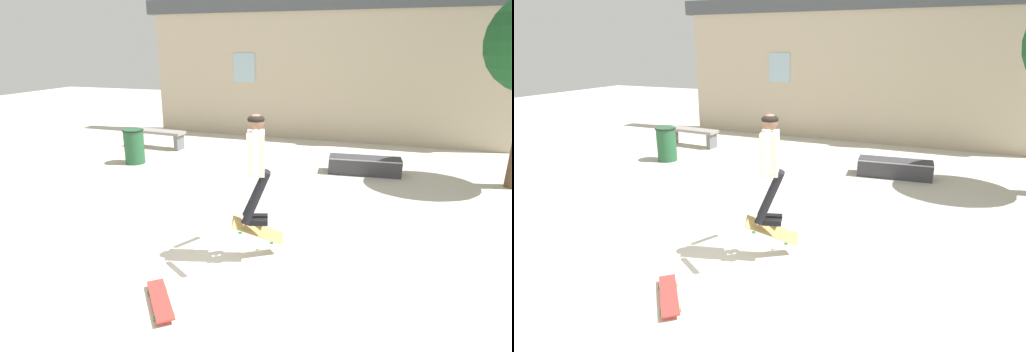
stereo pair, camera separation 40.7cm
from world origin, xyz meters
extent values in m
plane|color=beige|center=(0.00, 0.00, 0.00)|extent=(40.00, 40.00, 0.00)
cube|color=#B7A88E|center=(0.00, 8.46, 1.90)|extent=(10.92, 0.40, 3.80)
cube|color=#474C51|center=(0.00, 8.46, 4.01)|extent=(11.46, 0.52, 0.43)
cube|color=#99B7C6|center=(-2.39, 8.25, 2.17)|extent=(0.70, 0.02, 0.90)
cube|color=gray|center=(-4.24, 5.89, 0.47)|extent=(1.68, 0.55, 0.08)
cube|color=slate|center=(-4.94, 5.94, 0.22)|extent=(0.15, 0.38, 0.43)
cube|color=slate|center=(-3.54, 5.85, 0.22)|extent=(0.15, 0.38, 0.43)
cube|color=#38383D|center=(1.63, 5.15, 0.19)|extent=(1.65, 0.63, 0.39)
cube|color=#B7B7BC|center=(1.65, 4.89, 0.38)|extent=(1.61, 0.15, 0.02)
cylinder|color=#235633|center=(-3.94, 4.28, 0.43)|extent=(0.48, 0.48, 0.86)
torus|color=black|center=(-3.94, 4.28, 0.84)|extent=(0.52, 0.52, 0.04)
cube|color=silver|center=(0.43, 0.68, 1.52)|extent=(0.32, 0.39, 0.56)
sphere|color=brown|center=(0.43, 0.68, 1.92)|extent=(0.26, 0.26, 0.21)
ellipsoid|color=black|center=(0.43, 0.68, 1.95)|extent=(0.27, 0.27, 0.12)
cylinder|color=black|center=(0.41, 0.76, 0.93)|extent=(0.42, 0.14, 0.73)
cube|color=black|center=(0.43, 0.77, 0.59)|extent=(0.28, 0.17, 0.07)
cylinder|color=black|center=(0.45, 0.60, 0.93)|extent=(0.38, 0.30, 0.73)
cube|color=black|center=(0.48, 0.60, 0.59)|extent=(0.28, 0.17, 0.07)
cylinder|color=silver|center=(0.32, 1.05, 1.63)|extent=(0.19, 0.40, 0.50)
cylinder|color=silver|center=(0.54, 0.31, 1.63)|extent=(0.19, 0.40, 0.50)
cube|color=#AD894C|center=(0.45, 0.72, 0.41)|extent=(0.62, 0.62, 0.52)
cylinder|color=green|center=(0.58, 0.96, 0.33)|extent=(0.08, 0.06, 0.07)
cylinder|color=green|center=(0.61, 0.81, 0.20)|extent=(0.08, 0.06, 0.07)
cylinder|color=green|center=(0.22, 0.66, 0.57)|extent=(0.08, 0.06, 0.07)
cylinder|color=green|center=(0.26, 0.51, 0.44)|extent=(0.08, 0.06, 0.07)
cube|color=red|center=(-0.29, -0.67, 0.07)|extent=(0.68, 0.76, 0.02)
cylinder|color=green|center=(-0.05, -0.80, 0.03)|extent=(0.05, 0.05, 0.05)
cylinder|color=green|center=(-0.21, -0.93, 0.03)|extent=(0.05, 0.05, 0.05)
cylinder|color=green|center=(-0.37, -0.40, 0.03)|extent=(0.05, 0.05, 0.05)
cylinder|color=green|center=(-0.54, -0.54, 0.03)|extent=(0.05, 0.05, 0.05)
camera|label=1|loc=(1.94, -4.04, 2.83)|focal=28.00mm
camera|label=2|loc=(2.33, -3.90, 2.83)|focal=28.00mm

